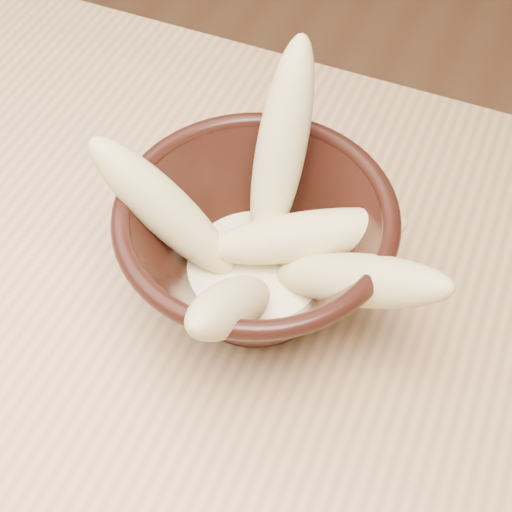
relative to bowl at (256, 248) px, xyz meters
The scene contains 7 objects.
bowl is the anchor object (origin of this frame).
milk_puddle 0.03m from the bowl, 90.00° to the left, with size 0.11×0.11×0.02m, color #FAF4C9.
banana_upright 0.07m from the bowl, 94.49° to the left, with size 0.04×0.04×0.16m, color #DFC984.
banana_left 0.07m from the bowl, 167.53° to the right, with size 0.04×0.04×0.14m, color #DFC984.
banana_right 0.08m from the bowl, ahead, with size 0.04×0.04×0.15m, color #DFC984.
banana_across 0.04m from the bowl, 31.25° to the left, with size 0.04×0.04×0.15m, color #DFC984.
banana_front 0.07m from the bowl, 81.23° to the right, with size 0.04×0.04×0.13m, color #DFC984.
Camera 1 is at (0.35, -0.18, 1.22)m, focal length 50.00 mm.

